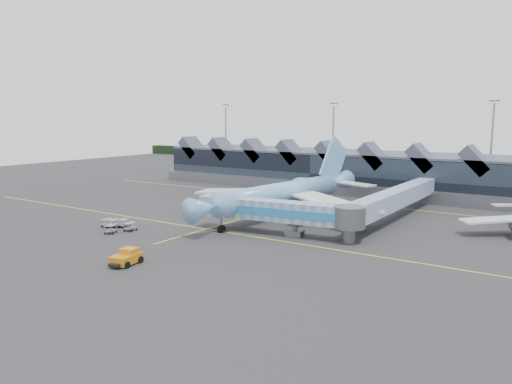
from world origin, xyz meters
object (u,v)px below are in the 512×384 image
Objects in this scene: main_airliner at (285,193)px; pushback_tug at (126,257)px; jet_bridge at (287,213)px; fuel_truck at (232,201)px.

main_airliner reaches higher than pushback_tug.
jet_bridge is (8.03, -12.94, -0.73)m from main_airliner.
fuel_truck is (-19.50, 11.84, -1.68)m from jet_bridge.
main_airliner is 9.96× the size of pushback_tug.
fuel_truck is (-11.47, -1.09, -2.41)m from main_airliner.
jet_bridge is at bearing -48.68° from fuel_truck.
main_airliner is 1.70× the size of jet_bridge.
jet_bridge reaches higher than fuel_truck.
main_airliner is at bearing 80.12° from pushback_tug.
main_airliner is 11.77m from fuel_truck.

